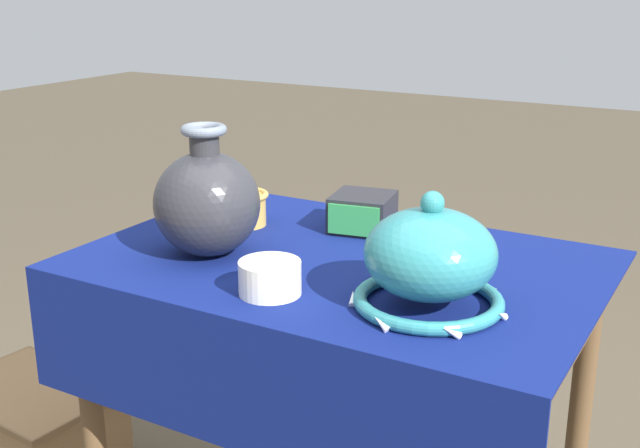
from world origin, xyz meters
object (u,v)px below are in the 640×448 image
(cup_wide_ochre, at_px, (244,207))
(vase_tall_bulbous, at_px, (207,202))
(vase_dome_bell, at_px, (430,262))
(wooden_crate, at_px, (36,434))
(pot_squat_ivory, at_px, (270,278))
(mosaic_tile_box, at_px, (362,212))

(cup_wide_ochre, bearing_deg, vase_tall_bulbous, -75.58)
(vase_dome_bell, xyz_separation_m, wooden_crate, (-1.10, 0.11, -0.71))
(vase_dome_bell, height_order, pot_squat_ivory, vase_dome_bell)
(cup_wide_ochre, distance_m, wooden_crate, 0.91)
(cup_wide_ochre, relative_size, wooden_crate, 0.23)
(vase_dome_bell, relative_size, wooden_crate, 0.56)
(pot_squat_ivory, distance_m, cup_wide_ochre, 0.38)
(pot_squat_ivory, bearing_deg, vase_dome_bell, 17.76)
(vase_dome_bell, distance_m, cup_wide_ochre, 0.54)
(vase_tall_bulbous, height_order, wooden_crate, vase_tall_bulbous)
(vase_dome_bell, bearing_deg, pot_squat_ivory, -162.24)
(vase_tall_bulbous, height_order, mosaic_tile_box, vase_tall_bulbous)
(mosaic_tile_box, xyz_separation_m, pot_squat_ivory, (0.03, -0.38, -0.01))
(vase_tall_bulbous, bearing_deg, mosaic_tile_box, 56.84)
(pot_squat_ivory, bearing_deg, cup_wide_ochre, 131.20)
(pot_squat_ivory, height_order, wooden_crate, pot_squat_ivory)
(vase_dome_bell, relative_size, cup_wide_ochre, 2.44)
(mosaic_tile_box, distance_m, wooden_crate, 1.08)
(mosaic_tile_box, relative_size, wooden_crate, 0.32)
(vase_tall_bulbous, height_order, vase_dome_bell, vase_tall_bulbous)
(mosaic_tile_box, relative_size, pot_squat_ivory, 1.40)
(vase_dome_bell, xyz_separation_m, pot_squat_ivory, (-0.24, -0.08, -0.05))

